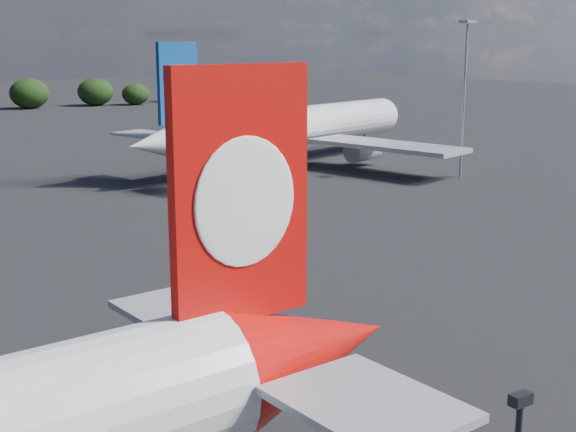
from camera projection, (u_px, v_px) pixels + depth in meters
china_southern_airliner at (288, 128)px, 115.08m from camera, size 53.60×51.31×17.66m
floodlight_mast_near at (465, 76)px, 103.66m from camera, size 1.60×1.60×20.30m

